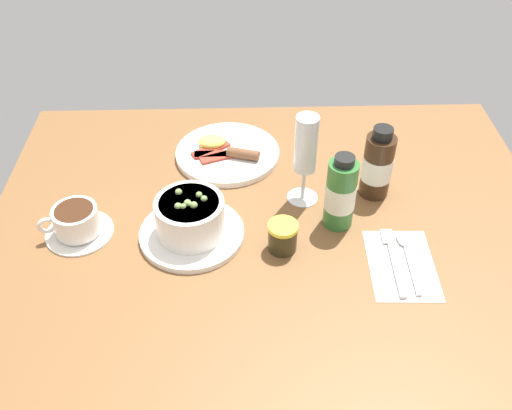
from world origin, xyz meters
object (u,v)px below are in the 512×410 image
(porridge_bowl, at_px, (191,220))
(coffee_cup, at_px, (76,222))
(sauce_bottle_brown, at_px, (377,165))
(jam_jar, at_px, (283,237))
(sauce_bottle_green, at_px, (340,194))
(cutlery_setting, at_px, (401,262))
(breakfast_plate, at_px, (226,152))
(wine_glass, at_px, (306,149))

(porridge_bowl, distance_m, coffee_cup, 0.22)
(sauce_bottle_brown, bearing_deg, coffee_cup, -169.81)
(jam_jar, height_order, sauce_bottle_green, sauce_bottle_green)
(porridge_bowl, height_order, cutlery_setting, porridge_bowl)
(porridge_bowl, relative_size, breakfast_plate, 0.86)
(sauce_bottle_brown, height_order, sauce_bottle_green, same)
(jam_jar, bearing_deg, breakfast_plate, 109.87)
(coffee_cup, distance_m, sauce_bottle_brown, 0.59)
(wine_glass, distance_m, jam_jar, 0.18)
(coffee_cup, xyz_separation_m, wine_glass, (0.43, 0.09, 0.09))
(cutlery_setting, height_order, breakfast_plate, breakfast_plate)
(coffee_cup, bearing_deg, sauce_bottle_green, 1.87)
(porridge_bowl, xyz_separation_m, jam_jar, (0.17, -0.04, -0.01))
(jam_jar, bearing_deg, wine_glass, 70.36)
(cutlery_setting, bearing_deg, jam_jar, 168.09)
(porridge_bowl, relative_size, wine_glass, 1.02)
(sauce_bottle_green, xyz_separation_m, breakfast_plate, (-0.22, 0.22, -0.06))
(coffee_cup, distance_m, breakfast_plate, 0.37)
(porridge_bowl, distance_m, jam_jar, 0.17)
(coffee_cup, relative_size, sauce_bottle_brown, 0.84)
(coffee_cup, bearing_deg, porridge_bowl, -3.45)
(coffee_cup, bearing_deg, jam_jar, -7.49)
(breakfast_plate, bearing_deg, wine_glass, -43.75)
(coffee_cup, height_order, sauce_bottle_green, sauce_bottle_green)
(porridge_bowl, distance_m, wine_glass, 0.26)
(cutlery_setting, relative_size, sauce_bottle_green, 1.13)
(jam_jar, relative_size, breakfast_plate, 0.25)
(porridge_bowl, bearing_deg, wine_glass, 25.49)
(coffee_cup, relative_size, wine_glass, 0.68)
(jam_jar, bearing_deg, sauce_bottle_brown, 38.09)
(jam_jar, xyz_separation_m, sauce_bottle_green, (0.11, 0.07, 0.04))
(jam_jar, bearing_deg, sauce_bottle_green, 30.93)
(wine_glass, bearing_deg, coffee_cup, -168.08)
(wine_glass, xyz_separation_m, sauce_bottle_green, (0.06, -0.08, -0.05))
(breakfast_plate, bearing_deg, cutlery_setting, -46.65)
(jam_jar, relative_size, sauce_bottle_brown, 0.37)
(porridge_bowl, xyz_separation_m, sauce_bottle_brown, (0.37, 0.12, 0.03))
(breakfast_plate, bearing_deg, sauce_bottle_brown, -24.26)
(wine_glass, bearing_deg, jam_jar, -109.64)
(coffee_cup, relative_size, breakfast_plate, 0.57)
(wine_glass, height_order, breakfast_plate, wine_glass)
(sauce_bottle_green, bearing_deg, wine_glass, 128.64)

